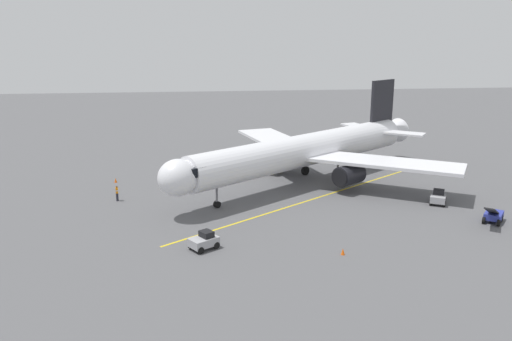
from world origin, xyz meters
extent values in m
plane|color=#565659|center=(0.00, 0.00, 0.00)|extent=(220.00, 220.00, 0.00)
cube|color=yellow|center=(1.70, 5.90, 0.01)|extent=(32.67, 23.48, 0.01)
cylinder|color=white|center=(1.70, -0.10, 4.10)|extent=(29.86, 22.88, 3.80)
ellipsoid|color=white|center=(16.50, 10.49, 4.10)|extent=(5.35, 5.26, 3.61)
cone|color=white|center=(-13.35, -10.87, 4.10)|extent=(4.43, 4.53, 3.42)
cube|color=black|center=(15.36, 9.68, 4.65)|extent=(3.18, 3.56, 0.90)
cube|color=white|center=(-6.29, 4.67, 3.50)|extent=(17.18, 13.53, 0.36)
cylinder|color=black|center=(-2.49, 4.04, 2.00)|extent=(4.10, 3.85, 2.30)
cylinder|color=black|center=(-1.07, 5.05, 2.00)|extent=(1.38, 1.82, 2.10)
cube|color=white|center=(3.63, -9.20, 3.50)|extent=(9.06, 17.79, 0.36)
cylinder|color=black|center=(4.26, -5.40, 2.00)|extent=(4.10, 3.85, 2.30)
cylinder|color=black|center=(5.68, -4.38, 2.00)|extent=(1.38, 1.82, 2.10)
cube|color=black|center=(-10.91, -9.12, 7.90)|extent=(4.11, 3.09, 7.20)
cube|color=white|center=(-12.53, -6.34, 4.70)|extent=(6.58, 5.73, 0.24)
cube|color=white|center=(-8.80, -11.55, 4.70)|extent=(4.22, 6.83, 0.24)
cylinder|color=slate|center=(12.67, 7.76, 1.73)|extent=(0.24, 0.24, 2.77)
cylinder|color=black|center=(12.67, 7.76, 0.35)|extent=(0.83, 0.77, 0.70)
cylinder|color=slate|center=(-2.26, 0.27, 1.94)|extent=(0.24, 0.24, 2.77)
cylinder|color=black|center=(-2.26, 0.27, 0.55)|extent=(1.16, 1.01, 1.10)
cylinder|color=slate|center=(0.77, -3.96, 1.94)|extent=(0.24, 0.24, 2.77)
cylinder|color=black|center=(0.77, -3.96, 0.55)|extent=(1.16, 1.01, 1.10)
cylinder|color=#23232D|center=(23.22, 4.15, 0.44)|extent=(0.26, 0.26, 0.88)
cube|color=orange|center=(23.22, 4.15, 1.18)|extent=(0.28, 0.40, 0.60)
cube|color=silver|center=(23.22, 4.15, 1.18)|extent=(0.29, 0.43, 0.10)
sphere|color=brown|center=(23.22, 4.15, 1.60)|extent=(0.22, 0.22, 0.22)
cube|color=#9E9EA3|center=(-10.58, 9.47, 0.65)|extent=(2.44, 2.74, 0.70)
cube|color=black|center=(-10.72, 9.21, 1.25)|extent=(1.40, 1.33, 0.50)
cylinder|color=black|center=(-10.75, 10.49, 0.30)|extent=(0.51, 0.65, 0.60)
cylinder|color=black|center=(-9.62, 9.85, 0.30)|extent=(0.51, 0.65, 0.60)
cylinder|color=black|center=(-11.54, 9.10, 0.30)|extent=(0.51, 0.65, 0.60)
cylinder|color=black|center=(-10.41, 8.46, 0.30)|extent=(0.51, 0.65, 0.60)
cube|color=#2D3899|center=(0.87, -22.82, 0.65)|extent=(2.74, 2.58, 0.70)
cube|color=black|center=(0.63, -22.99, 1.25)|extent=(1.38, 1.42, 0.50)
cylinder|color=black|center=(1.12, -21.82, 0.30)|extent=(0.63, 0.56, 0.60)
cylinder|color=black|center=(1.90, -22.86, 0.30)|extent=(0.63, 0.56, 0.60)
cylinder|color=black|center=(-0.16, -22.77, 0.30)|extent=(0.63, 0.56, 0.60)
cylinder|color=black|center=(0.61, -23.81, 0.30)|extent=(0.63, 0.56, 0.60)
cube|color=#9E9EA3|center=(14.34, 18.38, 0.65)|extent=(2.75, 2.52, 0.70)
cube|color=black|center=(14.09, 18.21, 1.25)|extent=(1.36, 1.41, 0.50)
cylinder|color=black|center=(14.65, 19.36, 0.30)|extent=(0.64, 0.54, 0.60)
cylinder|color=black|center=(15.36, 18.28, 0.30)|extent=(0.64, 0.54, 0.60)
cylinder|color=black|center=(13.31, 18.48, 0.30)|extent=(0.64, 0.54, 0.60)
cylinder|color=black|center=(14.03, 17.39, 0.30)|extent=(0.64, 0.54, 0.60)
cube|color=#2D3899|center=(-13.38, 15.20, 0.62)|extent=(2.57, 2.65, 0.60)
cube|color=black|center=(-12.34, 16.42, 1.52)|extent=(3.12, 3.44, 1.61)
cylinder|color=black|center=(-13.13, 16.50, 0.32)|extent=(0.61, 0.65, 0.64)
cylinder|color=black|center=(-12.14, 15.66, 0.32)|extent=(0.61, 0.65, 0.64)
cylinder|color=black|center=(-14.10, 15.36, 0.32)|extent=(0.61, 0.65, 0.64)
cylinder|color=black|center=(-13.11, 14.52, 0.32)|extent=(0.61, 0.65, 0.64)
cone|color=#F2590F|center=(3.17, 20.99, 0.28)|extent=(0.32, 0.32, 0.55)
cone|color=#F2590F|center=(24.39, -3.28, 0.28)|extent=(0.32, 0.32, 0.55)
camera|label=1|loc=(15.03, 58.62, 17.16)|focal=36.22mm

